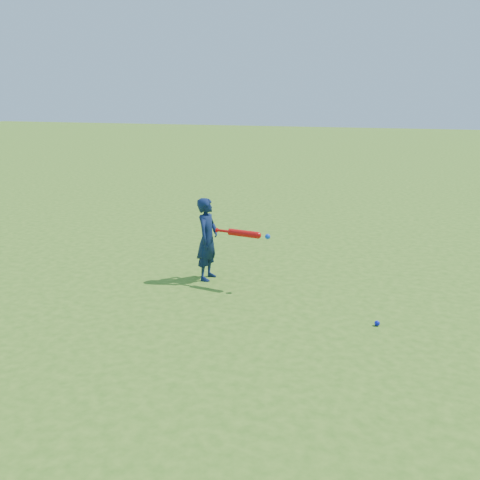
{
  "coord_description": "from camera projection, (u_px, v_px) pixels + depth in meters",
  "views": [
    {
      "loc": [
        3.45,
        -6.23,
        2.44
      ],
      "look_at": [
        1.12,
        0.18,
        0.62
      ],
      "focal_mm": 40.0,
      "sensor_mm": 36.0,
      "label": 1
    }
  ],
  "objects": [
    {
      "name": "bat_swing",
      "position": [
        246.0,
        234.0,
        6.94
      ],
      "size": [
        0.78,
        0.16,
        0.09
      ],
      "rotation": [
        0.0,
        0.0,
        -0.13
      ],
      "color": "red",
      "rests_on": "ground"
    },
    {
      "name": "ground_ball_blue",
      "position": [
        377.0,
        323.0,
        5.89
      ],
      "size": [
        0.06,
        0.06,
        0.06
      ],
      "primitive_type": "sphere",
      "color": "#0B13CB",
      "rests_on": "ground"
    },
    {
      "name": "child",
      "position": [
        208.0,
        239.0,
        7.29
      ],
      "size": [
        0.27,
        0.42,
        1.14
      ],
      "primitive_type": "imported",
      "rotation": [
        0.0,
        0.0,
        1.58
      ],
      "color": "#0D1B3F",
      "rests_on": "ground"
    },
    {
      "name": "ground",
      "position": [
        160.0,
        279.0,
        7.43
      ],
      "size": [
        80.0,
        80.0,
        0.0
      ],
      "primitive_type": "plane",
      "color": "#3D6F1A",
      "rests_on": "ground"
    }
  ]
}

